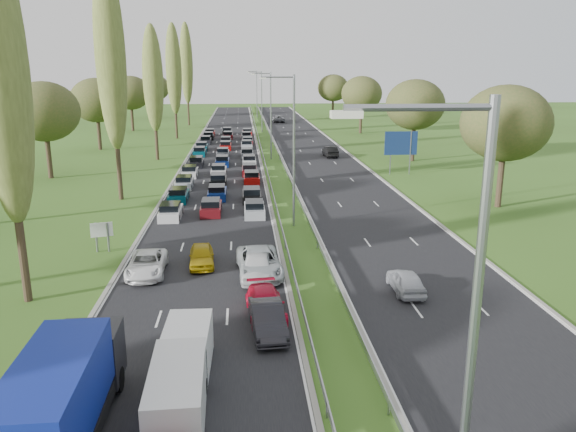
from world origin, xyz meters
name	(u,v)px	position (x,y,z in m)	size (l,w,h in m)	color
ground	(270,157)	(4.50, 80.00, 0.00)	(260.00, 260.00, 0.00)	#34541A
near_carriageway	(224,155)	(-2.25, 82.50, 0.00)	(10.50, 215.00, 0.04)	black
far_carriageway	(314,154)	(11.25, 82.50, 0.00)	(10.50, 215.00, 0.04)	black
central_reservation	(270,151)	(4.50, 82.50, 0.55)	(2.36, 215.00, 0.32)	gray
lamp_columns	(271,116)	(4.50, 78.00, 6.00)	(0.18, 140.18, 12.00)	gray
poplar_row	(138,69)	(-11.50, 68.17, 12.39)	(2.80, 127.80, 22.44)	#2D2116
woodland_left	(33,114)	(-22.00, 62.63, 7.68)	(8.00, 166.00, 11.10)	#2D2116
woodland_right	(436,109)	(24.00, 66.67, 7.68)	(8.00, 153.00, 11.10)	#2D2116
traffic_queue_fill	(223,157)	(-2.24, 77.34, 0.44)	(9.07, 67.87, 0.80)	silver
near_car_2	(147,264)	(-5.61, 32.64, 0.70)	(2.24, 4.86, 1.35)	white
near_car_8	(202,256)	(-2.33, 33.97, 0.69)	(1.57, 3.91, 1.33)	#AB8D0B
near_car_9	(268,319)	(1.50, 24.01, 0.74)	(1.51, 4.34, 1.43)	black
near_car_10	(259,262)	(1.35, 32.03, 0.80)	(2.59, 5.62, 1.56)	#ABB2B5
near_car_11	(266,304)	(1.48, 25.90, 0.68)	(1.84, 4.52, 1.31)	#B60B27
near_car_12	(257,265)	(1.22, 31.49, 0.82)	(1.88, 4.68, 1.60)	silver
far_car_0	(406,281)	(9.61, 28.53, 0.68)	(1.56, 3.88, 1.32)	#B2B4BC
far_car_1	(330,152)	(13.16, 79.44, 0.78)	(1.62, 4.64, 1.53)	black
far_car_2	(278,119)	(9.26, 135.17, 0.82)	(2.67, 5.79, 1.61)	slate
blue_lorry	(65,394)	(-5.64, 16.35, 1.86)	(2.33, 8.40, 3.55)	black
white_van_front	(178,391)	(-2.07, 17.61, 1.02)	(1.94, 4.95, 1.99)	silver
white_van_rear	(187,351)	(-2.04, 20.62, 0.99)	(1.89, 4.81, 1.93)	white
info_sign	(102,233)	(-9.40, 37.44, 1.37)	(1.47, 0.52, 2.10)	gray
direction_sign	(401,145)	(19.40, 64.91, 3.57)	(4.00, 0.20, 5.20)	gray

